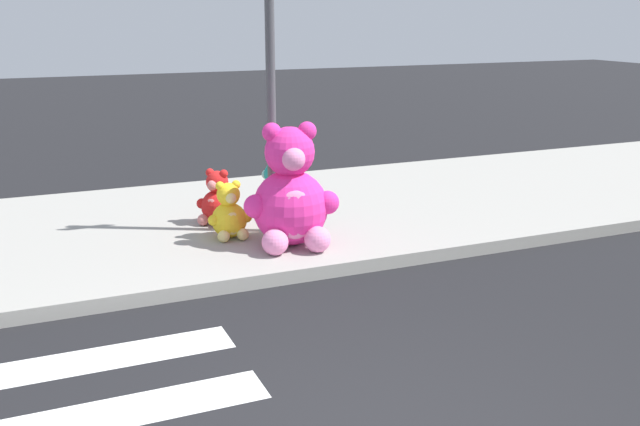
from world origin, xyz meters
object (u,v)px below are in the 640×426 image
at_px(plush_red, 217,202).
at_px(plush_pink_large, 291,197).
at_px(plush_teal, 273,192).
at_px(plush_yellow, 229,215).
at_px(sign_pole, 271,90).

bearing_deg(plush_red, plush_pink_large, -65.51).
relative_size(plush_pink_large, plush_red, 2.02).
distance_m(plush_pink_large, plush_teal, 1.45).
bearing_deg(plush_teal, plush_yellow, -134.70).
bearing_deg(plush_red, sign_pole, -48.15).
bearing_deg(plush_yellow, plush_red, 87.52).
height_order(plush_pink_large, plush_yellow, plush_pink_large).
bearing_deg(plush_teal, plush_red, -165.67).
relative_size(plush_pink_large, plush_teal, 2.04).
bearing_deg(sign_pole, plush_yellow, -174.48).
bearing_deg(plush_pink_large, sign_pole, 90.81).
xyz_separation_m(plush_red, plush_teal, (0.82, 0.21, -0.00)).
distance_m(sign_pole, plush_red, 1.63).
xyz_separation_m(sign_pole, plush_red, (-0.53, 0.59, -1.42)).
bearing_deg(sign_pole, plush_teal, 70.25).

